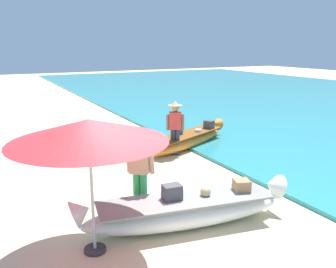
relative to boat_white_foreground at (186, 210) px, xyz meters
name	(u,v)px	position (x,y,z in m)	size (l,w,h in m)	color
ground_plane	(151,230)	(-0.64, 0.13, -0.31)	(80.00, 80.00, 0.00)	beige
boat_white_foreground	(186,210)	(0.00, 0.00, 0.00)	(4.19, 1.46, 0.86)	white
boat_orange_midground	(187,140)	(2.70, 4.55, -0.04)	(3.94, 2.20, 0.76)	orange
person_vendor_hatted	(175,124)	(1.98, 4.04, 0.66)	(0.58, 0.44, 1.67)	#333842
person_tourist_customer	(140,169)	(-0.59, 0.74, 0.67)	(0.56, 0.49, 1.72)	green
patio_umbrella_large	(89,131)	(-1.76, -0.07, 1.72)	(2.44, 2.44, 2.21)	#B7B7BC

